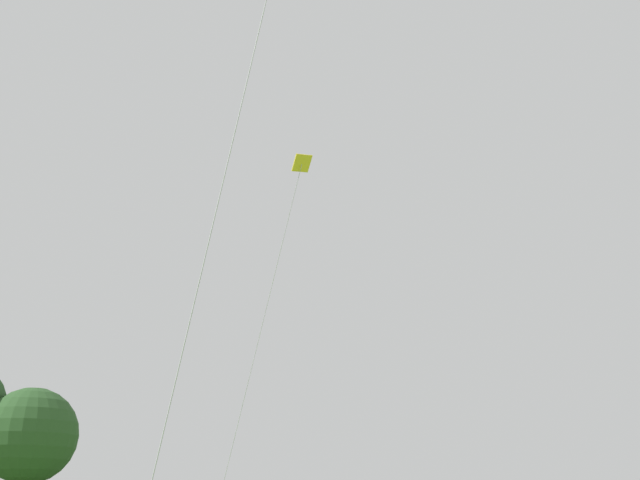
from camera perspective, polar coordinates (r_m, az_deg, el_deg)
name	(u,v)px	position (r m, az deg, el deg)	size (l,w,h in m)	color
small_kite_tiny_distant	(294,197)	(24.84, -1.94, 3.15)	(0.77, 3.89, 12.20)	yellow
tree_oak_right	(30,436)	(57.56, -20.44, -13.27)	(6.38, 6.38, 9.20)	#513823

